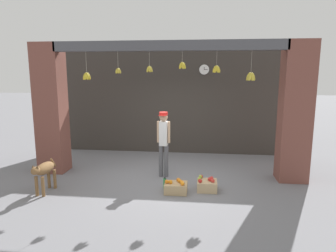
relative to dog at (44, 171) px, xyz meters
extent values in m
plane|color=slate|center=(2.58, 1.17, -0.51)|extent=(60.00, 60.00, 0.00)
cube|color=#38332D|center=(2.58, 3.79, 1.19)|extent=(7.50, 0.12, 3.40)
cube|color=brown|center=(-0.52, 1.47, 1.19)|extent=(0.70, 0.60, 3.40)
cube|color=brown|center=(5.69, 1.47, 1.19)|extent=(0.70, 0.60, 3.40)
cube|color=#4C4C51|center=(2.58, 1.29, 2.77)|extent=(5.60, 0.24, 0.24)
cylinder|color=#B2AD99|center=(0.59, 1.25, 2.39)|extent=(0.01, 0.01, 0.51)
ellipsoid|color=yellow|center=(0.64, 1.25, 2.05)|extent=(0.13, 0.07, 0.20)
ellipsoid|color=yellow|center=(0.62, 1.29, 2.05)|extent=(0.11, 0.12, 0.21)
ellipsoid|color=yellow|center=(0.58, 1.30, 2.05)|extent=(0.09, 0.13, 0.21)
ellipsoid|color=yellow|center=(0.55, 1.27, 2.05)|extent=(0.13, 0.10, 0.21)
ellipsoid|color=yellow|center=(0.55, 1.23, 2.05)|extent=(0.13, 0.10, 0.21)
ellipsoid|color=yellow|center=(0.58, 1.20, 2.05)|extent=(0.09, 0.13, 0.21)
ellipsoid|color=yellow|center=(0.62, 1.21, 2.05)|extent=(0.11, 0.12, 0.21)
cylinder|color=#B2AD99|center=(1.38, 1.31, 2.45)|extent=(0.01, 0.01, 0.40)
ellipsoid|color=gold|center=(1.41, 1.31, 2.18)|extent=(0.10, 0.05, 0.15)
ellipsoid|color=gold|center=(1.39, 1.35, 2.18)|extent=(0.07, 0.09, 0.15)
ellipsoid|color=gold|center=(1.35, 1.34, 2.18)|extent=(0.09, 0.08, 0.15)
ellipsoid|color=gold|center=(1.35, 1.29, 2.18)|extent=(0.09, 0.08, 0.15)
ellipsoid|color=gold|center=(1.39, 1.28, 2.18)|extent=(0.07, 0.09, 0.15)
cylinder|color=#B2AD99|center=(2.17, 1.24, 2.47)|extent=(0.01, 0.01, 0.36)
ellipsoid|color=gold|center=(2.21, 1.24, 2.22)|extent=(0.11, 0.06, 0.16)
ellipsoid|color=gold|center=(2.18, 1.28, 2.22)|extent=(0.08, 0.10, 0.17)
ellipsoid|color=gold|center=(2.14, 1.27, 2.22)|extent=(0.10, 0.09, 0.17)
ellipsoid|color=gold|center=(2.14, 1.22, 2.22)|extent=(0.10, 0.09, 0.17)
ellipsoid|color=gold|center=(2.18, 1.20, 2.22)|extent=(0.08, 0.10, 0.17)
cylinder|color=#B2AD99|center=(2.96, 1.25, 2.51)|extent=(0.01, 0.01, 0.27)
ellipsoid|color=yellow|center=(3.00, 1.25, 2.30)|extent=(0.12, 0.06, 0.18)
ellipsoid|color=yellow|center=(2.97, 1.29, 2.30)|extent=(0.08, 0.12, 0.19)
ellipsoid|color=yellow|center=(2.92, 1.27, 2.30)|extent=(0.11, 0.10, 0.19)
ellipsoid|color=yellow|center=(2.92, 1.22, 2.30)|extent=(0.11, 0.10, 0.19)
ellipsoid|color=yellow|center=(2.97, 1.21, 2.30)|extent=(0.08, 0.12, 0.19)
cylinder|color=#B2AD99|center=(3.77, 1.28, 2.47)|extent=(0.01, 0.01, 0.35)
ellipsoid|color=yellow|center=(3.82, 1.28, 2.22)|extent=(0.12, 0.07, 0.19)
ellipsoid|color=yellow|center=(3.79, 1.32, 2.22)|extent=(0.10, 0.12, 0.20)
ellipsoid|color=yellow|center=(3.75, 1.32, 2.22)|extent=(0.10, 0.12, 0.20)
ellipsoid|color=yellow|center=(3.72, 1.28, 2.22)|extent=(0.12, 0.07, 0.19)
ellipsoid|color=yellow|center=(3.75, 1.24, 2.22)|extent=(0.10, 0.12, 0.20)
ellipsoid|color=yellow|center=(3.79, 1.24, 2.22)|extent=(0.10, 0.12, 0.20)
cylinder|color=#B2AD99|center=(4.56, 1.25, 2.39)|extent=(0.01, 0.01, 0.51)
ellipsoid|color=gold|center=(4.62, 1.25, 2.05)|extent=(0.14, 0.08, 0.22)
ellipsoid|color=gold|center=(4.59, 1.30, 2.05)|extent=(0.11, 0.13, 0.23)
ellipsoid|color=gold|center=(4.54, 1.30, 2.05)|extent=(0.11, 0.13, 0.23)
ellipsoid|color=gold|center=(4.51, 1.25, 2.05)|extent=(0.14, 0.08, 0.22)
ellipsoid|color=gold|center=(4.54, 1.20, 2.05)|extent=(0.11, 0.13, 0.23)
ellipsoid|color=gold|center=(4.59, 1.20, 2.05)|extent=(0.11, 0.13, 0.23)
ellipsoid|color=brown|center=(0.00, 0.04, 0.04)|extent=(0.29, 0.64, 0.25)
cylinder|color=brown|center=(0.06, -0.20, -0.29)|extent=(0.07, 0.07, 0.44)
cylinder|color=brown|center=(-0.09, -0.20, -0.29)|extent=(0.07, 0.07, 0.44)
cylinder|color=brown|center=(0.09, 0.27, -0.29)|extent=(0.07, 0.07, 0.44)
cylinder|color=brown|center=(-0.06, 0.28, -0.29)|extent=(0.07, 0.07, 0.44)
ellipsoid|color=brown|center=(-0.02, -0.31, 0.10)|extent=(0.17, 0.24, 0.17)
cone|color=brown|center=(0.03, -0.31, 0.19)|extent=(0.06, 0.06, 0.07)
cone|color=brown|center=(-0.07, -0.30, 0.19)|extent=(0.06, 0.06, 0.07)
cylinder|color=brown|center=(0.02, 0.38, 0.07)|extent=(0.05, 0.20, 0.26)
cylinder|color=#56565B|center=(2.57, 1.34, -0.10)|extent=(0.11, 0.11, 0.83)
cylinder|color=#56565B|center=(2.43, 1.35, -0.10)|extent=(0.11, 0.11, 0.83)
cube|color=white|center=(2.50, 1.34, 0.62)|extent=(0.22, 0.19, 0.62)
cylinder|color=tan|center=(2.64, 1.33, 0.66)|extent=(0.06, 0.06, 0.55)
cylinder|color=tan|center=(2.36, 1.36, 0.66)|extent=(0.06, 0.06, 0.55)
sphere|color=tan|center=(2.50, 1.34, 1.04)|extent=(0.21, 0.21, 0.21)
cylinder|color=red|center=(2.50, 1.34, 1.13)|extent=(0.22, 0.22, 0.07)
cube|color=red|center=(2.48, 1.24, 1.10)|extent=(0.19, 0.14, 0.01)
cube|color=tan|center=(2.90, 0.33, -0.40)|extent=(0.50, 0.39, 0.22)
sphere|color=orange|center=(2.70, 0.30, -0.25)|extent=(0.09, 0.09, 0.09)
sphere|color=orange|center=(3.06, 0.21, -0.25)|extent=(0.09, 0.09, 0.09)
sphere|color=orange|center=(3.03, 0.30, -0.25)|extent=(0.09, 0.09, 0.09)
sphere|color=orange|center=(2.79, 0.29, -0.25)|extent=(0.09, 0.09, 0.09)
sphere|color=orange|center=(2.95, 0.44, -0.25)|extent=(0.09, 0.09, 0.09)
sphere|color=orange|center=(2.99, 0.37, -0.25)|extent=(0.09, 0.09, 0.09)
cube|color=tan|center=(3.60, 0.54, -0.40)|extent=(0.44, 0.41, 0.23)
sphere|color=red|center=(3.45, 0.70, -0.24)|extent=(0.09, 0.09, 0.09)
sphere|color=red|center=(3.44, 0.41, -0.24)|extent=(0.09, 0.09, 0.09)
sphere|color=red|center=(3.67, 0.52, -0.24)|extent=(0.09, 0.09, 0.09)
sphere|color=red|center=(3.65, 0.54, -0.24)|extent=(0.09, 0.09, 0.09)
sphere|color=red|center=(3.72, 0.45, -0.24)|extent=(0.09, 0.09, 0.09)
sphere|color=red|center=(3.69, 0.61, -0.24)|extent=(0.09, 0.09, 0.09)
sphere|color=red|center=(3.70, 0.52, -0.24)|extent=(0.09, 0.09, 0.09)
sphere|color=#99B238|center=(3.44, 0.68, -0.24)|extent=(0.09, 0.09, 0.09)
sphere|color=#99B238|center=(3.42, 0.50, -0.24)|extent=(0.09, 0.09, 0.09)
cylinder|color=#38934C|center=(2.62, 0.57, -0.40)|extent=(0.07, 0.07, 0.23)
cylinder|color=black|center=(2.62, 0.57, -0.27)|extent=(0.04, 0.04, 0.03)
cylinder|color=black|center=(3.49, 3.72, 2.23)|extent=(0.33, 0.01, 0.33)
cylinder|color=white|center=(3.49, 3.71, 2.23)|extent=(0.31, 0.02, 0.31)
cube|color=black|center=(3.49, 3.70, 2.27)|extent=(0.01, 0.01, 0.09)
cube|color=black|center=(3.54, 3.70, 2.23)|extent=(0.12, 0.01, 0.01)
camera|label=1|loc=(3.44, -5.98, 2.14)|focal=32.00mm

